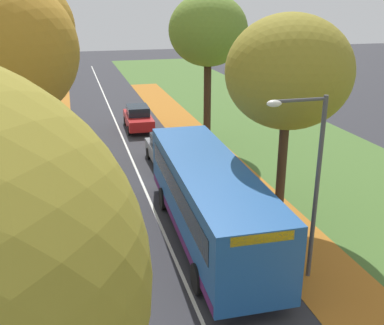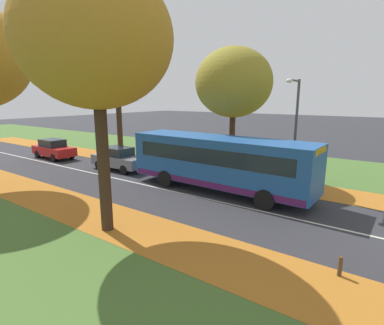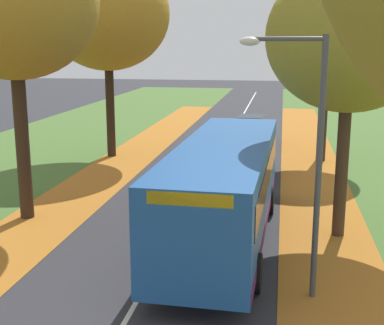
{
  "view_description": "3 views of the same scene",
  "coord_description": "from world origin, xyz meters",
  "px_view_note": "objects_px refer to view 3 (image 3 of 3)",
  "views": [
    {
      "loc": [
        -2.98,
        -4.19,
        8.53
      ],
      "look_at": [
        2.11,
        14.62,
        1.48
      ],
      "focal_mm": 42.0,
      "sensor_mm": 36.0,
      "label": 1
    },
    {
      "loc": [
        -12.33,
        2.33,
        5.07
      ],
      "look_at": [
        2.1,
        12.47,
        1.23
      ],
      "focal_mm": 28.0,
      "sensor_mm": 36.0,
      "label": 2
    },
    {
      "loc": [
        3.14,
        -4.86,
        5.82
      ],
      "look_at": [
        0.51,
        10.68,
        2.28
      ],
      "focal_mm": 50.0,
      "sensor_mm": 36.0,
      "label": 3
    }
  ],
  "objects_px": {
    "car_grey_lead": "(249,157)",
    "tree_right_mid": "(328,21)",
    "tree_left_near": "(13,3)",
    "tree_left_mid": "(107,14)",
    "tree_right_near": "(350,37)",
    "car_red_following": "(250,130)",
    "bus": "(225,186)",
    "streetlamp_right": "(305,139)"
  },
  "relations": [
    {
      "from": "car_red_following",
      "to": "car_grey_lead",
      "type": "bearing_deg",
      "value": -87.08
    },
    {
      "from": "tree_left_near",
      "to": "tree_left_mid",
      "type": "height_order",
      "value": "tree_left_mid"
    },
    {
      "from": "tree_right_mid",
      "to": "bus",
      "type": "relative_size",
      "value": 0.86
    },
    {
      "from": "tree_right_mid",
      "to": "bus",
      "type": "xyz_separation_m",
      "value": [
        -3.59,
        -11.95,
        -5.13
      ]
    },
    {
      "from": "bus",
      "to": "car_red_following",
      "type": "height_order",
      "value": "bus"
    },
    {
      "from": "tree_right_mid",
      "to": "car_grey_lead",
      "type": "bearing_deg",
      "value": -133.11
    },
    {
      "from": "car_grey_lead",
      "to": "car_red_following",
      "type": "bearing_deg",
      "value": 92.92
    },
    {
      "from": "tree_left_mid",
      "to": "streetlamp_right",
      "type": "height_order",
      "value": "tree_left_mid"
    },
    {
      "from": "tree_left_mid",
      "to": "car_grey_lead",
      "type": "bearing_deg",
      "value": -21.57
    },
    {
      "from": "tree_right_near",
      "to": "streetlamp_right",
      "type": "distance_m",
      "value": 5.03
    },
    {
      "from": "tree_right_mid",
      "to": "bus",
      "type": "height_order",
      "value": "tree_right_mid"
    },
    {
      "from": "tree_left_near",
      "to": "car_red_following",
      "type": "height_order",
      "value": "tree_left_near"
    },
    {
      "from": "car_red_following",
      "to": "bus",
      "type": "bearing_deg",
      "value": -89.3
    },
    {
      "from": "streetlamp_right",
      "to": "car_red_following",
      "type": "relative_size",
      "value": 1.41
    },
    {
      "from": "bus",
      "to": "car_red_following",
      "type": "relative_size",
      "value": 2.47
    },
    {
      "from": "bus",
      "to": "tree_left_near",
      "type": "bearing_deg",
      "value": 171.2
    },
    {
      "from": "tree_right_near",
      "to": "car_red_following",
      "type": "bearing_deg",
      "value": 103.6
    },
    {
      "from": "tree_left_near",
      "to": "streetlamp_right",
      "type": "bearing_deg",
      "value": -25.79
    },
    {
      "from": "streetlamp_right",
      "to": "tree_left_mid",
      "type": "bearing_deg",
      "value": 122.56
    },
    {
      "from": "tree_right_near",
      "to": "car_grey_lead",
      "type": "distance_m",
      "value": 9.49
    },
    {
      "from": "tree_right_near",
      "to": "car_red_following",
      "type": "xyz_separation_m",
      "value": [
        -3.62,
        14.97,
        -5.15
      ]
    },
    {
      "from": "tree_right_near",
      "to": "bus",
      "type": "bearing_deg",
      "value": -163.08
    },
    {
      "from": "streetlamp_right",
      "to": "car_red_following",
      "type": "distance_m",
      "value": 19.64
    },
    {
      "from": "tree_left_near",
      "to": "tree_left_mid",
      "type": "xyz_separation_m",
      "value": [
        -0.3,
        10.17,
        0.18
      ]
    },
    {
      "from": "tree_right_mid",
      "to": "streetlamp_right",
      "type": "bearing_deg",
      "value": -95.55
    },
    {
      "from": "tree_right_near",
      "to": "car_grey_lead",
      "type": "bearing_deg",
      "value": 113.93
    },
    {
      "from": "tree_right_mid",
      "to": "streetlamp_right",
      "type": "xyz_separation_m",
      "value": [
        -1.48,
        -15.22,
        -3.09
      ]
    },
    {
      "from": "tree_left_mid",
      "to": "tree_right_near",
      "type": "distance_m",
      "value": 14.73
    },
    {
      "from": "tree_left_near",
      "to": "car_red_following",
      "type": "xyz_separation_m",
      "value": [
        6.65,
        14.95,
        -6.22
      ]
    },
    {
      "from": "car_grey_lead",
      "to": "tree_right_near",
      "type": "bearing_deg",
      "value": -66.07
    },
    {
      "from": "streetlamp_right",
      "to": "bus",
      "type": "height_order",
      "value": "streetlamp_right"
    },
    {
      "from": "car_grey_lead",
      "to": "tree_right_mid",
      "type": "bearing_deg",
      "value": 46.89
    },
    {
      "from": "tree_left_near",
      "to": "car_grey_lead",
      "type": "height_order",
      "value": "tree_left_near"
    },
    {
      "from": "streetlamp_right",
      "to": "car_red_following",
      "type": "xyz_separation_m",
      "value": [
        -2.31,
        19.28,
        -2.92
      ]
    },
    {
      "from": "tree_left_near",
      "to": "tree_right_near",
      "type": "relative_size",
      "value": 1.16
    },
    {
      "from": "tree_right_near",
      "to": "tree_left_mid",
      "type": "bearing_deg",
      "value": 136.07
    },
    {
      "from": "tree_left_mid",
      "to": "bus",
      "type": "height_order",
      "value": "tree_left_mid"
    },
    {
      "from": "tree_right_mid",
      "to": "streetlamp_right",
      "type": "distance_m",
      "value": 15.6
    },
    {
      "from": "tree_left_near",
      "to": "tree_right_near",
      "type": "bearing_deg",
      "value": -0.09
    },
    {
      "from": "tree_right_mid",
      "to": "car_grey_lead",
      "type": "xyz_separation_m",
      "value": [
        -3.4,
        -3.63,
        -6.02
      ]
    },
    {
      "from": "tree_left_mid",
      "to": "bus",
      "type": "xyz_separation_m",
      "value": [
        7.14,
        -11.23,
        -5.5
      ]
    },
    {
      "from": "tree_left_near",
      "to": "tree_right_near",
      "type": "xyz_separation_m",
      "value": [
        10.27,
        -0.02,
        -1.06
      ]
    }
  ]
}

